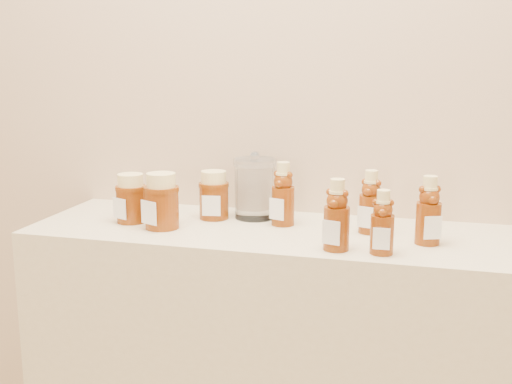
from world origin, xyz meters
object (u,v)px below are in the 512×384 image
(honey_jar_left, at_px, (131,198))
(bear_bottle_front_left, at_px, (337,210))
(glass_canister, at_px, (255,186))
(bear_bottle_back_left, at_px, (283,190))

(honey_jar_left, bearing_deg, bear_bottle_front_left, 12.14)
(bear_bottle_front_left, height_order, glass_canister, bear_bottle_front_left)
(honey_jar_left, relative_size, glass_canister, 0.73)
(bear_bottle_back_left, xyz_separation_m, bear_bottle_front_left, (0.16, -0.18, -0.00))
(honey_jar_left, bearing_deg, bear_bottle_back_left, 33.97)
(honey_jar_left, distance_m, glass_canister, 0.33)
(bear_bottle_back_left, height_order, honey_jar_left, bear_bottle_back_left)
(honey_jar_left, xyz_separation_m, glass_canister, (0.30, 0.13, 0.02))
(bear_bottle_front_left, bearing_deg, bear_bottle_back_left, 146.58)
(bear_bottle_back_left, distance_m, bear_bottle_front_left, 0.24)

